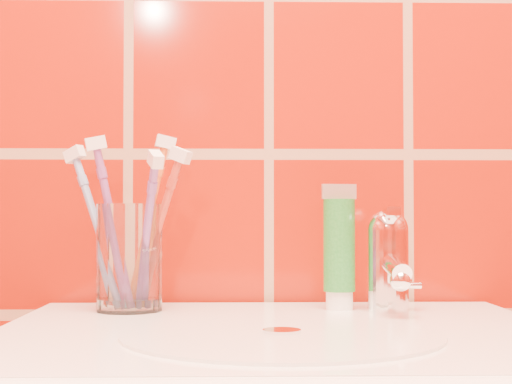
{
  "coord_description": "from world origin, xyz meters",
  "views": [
    {
      "loc": [
        -0.04,
        0.18,
        0.96
      ],
      "look_at": [
        -0.02,
        1.08,
        0.99
      ],
      "focal_mm": 55.0,
      "sensor_mm": 36.0,
      "label": 1
    }
  ],
  "objects": [
    {
      "name": "faucet",
      "position": [
        0.14,
        1.09,
        0.91
      ],
      "size": [
        0.05,
        0.11,
        0.12
      ],
      "color": "white",
      "rests_on": "pedestal_sink"
    },
    {
      "name": "toothbrush_0",
      "position": [
        -0.21,
        1.11,
        0.95
      ],
      "size": [
        0.16,
        0.14,
        0.21
      ],
      "primitive_type": null,
      "rotation": [
        0.39,
        0.0,
        -2.08
      ],
      "color": "#7794D3",
      "rests_on": "glass_tumbler"
    },
    {
      "name": "toothbrush_1",
      "position": [
        -0.14,
        1.07,
        0.94
      ],
      "size": [
        0.11,
        0.17,
        0.21
      ],
      "primitive_type": null,
      "rotation": [
        0.41,
        0.0,
        0.38
      ],
      "color": "#75489B",
      "rests_on": "glass_tumbler"
    },
    {
      "name": "glass_tumbler",
      "position": [
        -0.17,
        1.1,
        0.91
      ],
      "size": [
        0.1,
        0.1,
        0.13
      ],
      "primitive_type": "cylinder",
      "rotation": [
        0.0,
        0.0,
        0.28
      ],
      "color": "white",
      "rests_on": "pedestal_sink"
    },
    {
      "name": "toothbrush_3",
      "position": [
        -0.13,
        1.1,
        0.94
      ],
      "size": [
        0.14,
        0.13,
        0.2
      ],
      "primitive_type": null,
      "rotation": [
        0.35,
        0.0,
        1.08
      ],
      "color": "#AC3724",
      "rests_on": "glass_tumbler"
    },
    {
      "name": "toothbrush_4",
      "position": [
        -0.15,
        1.12,
        0.95
      ],
      "size": [
        0.09,
        0.08,
        0.22
      ],
      "primitive_type": null,
      "rotation": [
        0.22,
        0.0,
        1.78
      ],
      "color": "#D16224",
      "rests_on": "glass_tumbler"
    },
    {
      "name": "toothbrush_2",
      "position": [
        -0.18,
        1.09,
        0.95
      ],
      "size": [
        0.09,
        0.08,
        0.21
      ],
      "primitive_type": null,
      "rotation": [
        0.21,
        0.0,
        -1.34
      ],
      "color": "#7B418D",
      "rests_on": "glass_tumbler"
    },
    {
      "name": "toothpaste_tube",
      "position": [
        0.08,
        1.11,
        0.92
      ],
      "size": [
        0.04,
        0.04,
        0.15
      ],
      "rotation": [
        0.0,
        0.0,
        0.18
      ],
      "color": "white",
      "rests_on": "pedestal_sink"
    }
  ]
}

